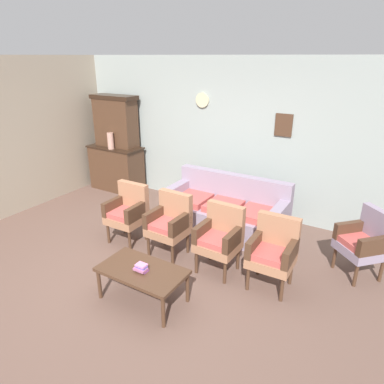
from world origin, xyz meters
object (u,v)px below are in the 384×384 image
side_cabinet (117,168)px  wingback_chair_by_fireplace (365,240)px  armchair_by_doorway (273,250)px  book_stack_on_table (141,268)px  vase_on_cabinet (111,141)px  armchair_near_cabinet (128,211)px  floral_couch (226,212)px  armchair_near_couch_end (220,236)px  armchair_row_middle (170,222)px  coffee_table (142,272)px

side_cabinet → wingback_chair_by_fireplace: 4.93m
armchair_by_doorway → book_stack_on_table: (-1.16, -1.08, -0.04)m
vase_on_cabinet → book_stack_on_table: bearing=-42.0°
armchair_near_cabinet → armchair_by_doorway: (2.26, 0.04, 0.00)m
floral_couch → wingback_chair_by_fireplace: same height
wingback_chair_by_fireplace → armchair_near_couch_end: bearing=-152.3°
side_cabinet → armchair_near_couch_end: side_cabinet is taller
armchair_row_middle → coffee_table: (0.32, -1.03, -0.12)m
armchair_by_doorway → coffee_table: 1.58m
side_cabinet → vase_on_cabinet: (0.06, -0.18, 0.63)m
side_cabinet → armchair_near_cabinet: 2.32m
armchair_near_cabinet → armchair_near_couch_end: bearing=0.4°
vase_on_cabinet → armchair_by_doorway: 4.17m
coffee_table → wingback_chair_by_fireplace: bearing=41.8°
floral_couch → armchair_near_couch_end: (0.42, -1.04, 0.17)m
armchair_by_doorway → coffee_table: (-1.18, -1.05, -0.12)m
side_cabinet → wingback_chair_by_fireplace: size_ratio=1.28×
armchair_near_cabinet → book_stack_on_table: bearing=-43.4°
floral_couch → coffee_table: floral_couch is taller
armchair_row_middle → wingback_chair_by_fireplace: same height
coffee_table → armchair_near_couch_end: bearing=65.2°
armchair_row_middle → coffee_table: armchair_row_middle is taller
vase_on_cabinet → armchair_by_doorway: bearing=-19.5°
vase_on_cabinet → armchair_near_cabinet: vase_on_cabinet is taller
armchair_by_doorway → wingback_chair_by_fireplace: 1.24m
wingback_chair_by_fireplace → coffee_table: bearing=-138.2°
armchair_row_middle → armchair_by_doorway: size_ratio=1.00×
floral_couch → armchair_near_couch_end: size_ratio=2.15×
vase_on_cabinet → floral_couch: (2.77, -0.37, -0.77)m
wingback_chair_by_fireplace → book_stack_on_table: size_ratio=6.17×
side_cabinet → vase_on_cabinet: bearing=-70.0°
armchair_by_doorway → vase_on_cabinet: bearing=160.5°
vase_on_cabinet → armchair_near_cabinet: 2.24m
vase_on_cabinet → armchair_near_couch_end: bearing=-23.8°
floral_couch → wingback_chair_by_fireplace: size_ratio=2.15×
armchair_row_middle → floral_couch: bearing=69.7°
floral_couch → book_stack_on_table: bearing=-91.0°
floral_couch → armchair_row_middle: size_ratio=2.15×
vase_on_cabinet → book_stack_on_table: vase_on_cabinet is taller
floral_couch → armchair_row_middle: same height
side_cabinet → armchair_by_doorway: 4.25m
wingback_chair_by_fireplace → book_stack_on_table: bearing=-137.4°
armchair_row_middle → armchair_near_couch_end: bearing=-0.4°
armchair_near_cabinet → armchair_row_middle: same height
side_cabinet → coffee_table: (2.78, -2.60, -0.09)m
side_cabinet → armchair_row_middle: size_ratio=1.28×
vase_on_cabinet → armchair_near_cabinet: size_ratio=0.36×
floral_couch → armchair_near_couch_end: bearing=-68.2°
vase_on_cabinet → armchair_row_middle: (2.39, -1.40, -0.59)m
armchair_near_couch_end → coffee_table: armchair_near_couch_end is taller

